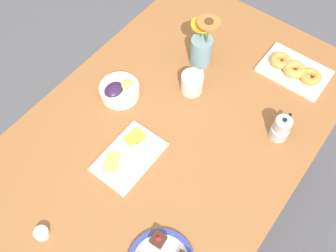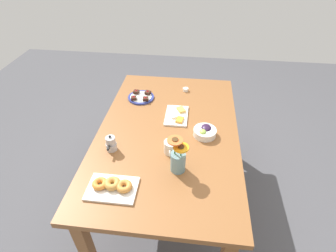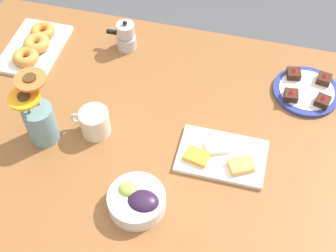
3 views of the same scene
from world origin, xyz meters
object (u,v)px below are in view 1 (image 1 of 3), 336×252
coffee_mug (192,83)px  grape_bowl (119,90)px  cheese_platter (129,156)px  jam_cup_honey (42,233)px  croissant_platter (294,70)px  flower_vase (202,48)px  moka_pot (281,129)px  dining_table (168,142)px

coffee_mug → grape_bowl: bearing=132.5°
coffee_mug → cheese_platter: coffee_mug is taller
jam_cup_honey → croissant_platter: bearing=-16.8°
coffee_mug → flower_vase: 0.16m
grape_bowl → moka_pot: bearing=-70.0°
jam_cup_honey → moka_pot: bearing=-28.3°
cheese_platter → croissant_platter: (0.73, -0.30, 0.01)m
dining_table → cheese_platter: size_ratio=6.15×
coffee_mug → flower_vase: bearing=22.0°
coffee_mug → flower_vase: size_ratio=0.51×
cheese_platter → moka_pot: bearing=-43.4°
dining_table → croissant_platter: bearing=-24.2°
dining_table → jam_cup_honey: size_ratio=33.33×
coffee_mug → cheese_platter: size_ratio=0.48×
moka_pot → grape_bowl: bearing=110.0°
dining_table → coffee_mug: coffee_mug is taller
flower_vase → moka_pot: bearing=-105.6°
moka_pot → croissant_platter: bearing=17.0°
dining_table → moka_pot: moka_pot is taller
jam_cup_honey → moka_pot: 0.92m
dining_table → grape_bowl: grape_bowl is taller
flower_vase → coffee_mug: bearing=-158.0°
grape_bowl → croissant_platter: size_ratio=0.57×
grape_bowl → croissant_platter: bearing=-43.8°
grape_bowl → moka_pot: moka_pot is taller
coffee_mug → croissant_platter: 0.44m
dining_table → moka_pot: size_ratio=13.45×
dining_table → moka_pot: (0.24, -0.34, 0.13)m
croissant_platter → moka_pot: (-0.31, -0.10, 0.03)m
croissant_platter → flower_vase: flower_vase is taller
moka_pot → flower_vase: bearing=74.4°
grape_bowl → jam_cup_honey: (-0.59, -0.17, -0.01)m
cheese_platter → croissant_platter: bearing=-22.2°
coffee_mug → jam_cup_honey: bearing=176.7°
croissant_platter → coffee_mug: bearing=138.7°
flower_vase → croissant_platter: bearing=-61.9°
grape_bowl → cheese_platter: size_ratio=0.61×
cheese_platter → flower_vase: 0.55m
coffee_mug → croissant_platter: coffee_mug is taller
croissant_platter → flower_vase: 0.40m
coffee_mug → cheese_platter: bearing=179.3°
grape_bowl → jam_cup_honey: 0.61m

